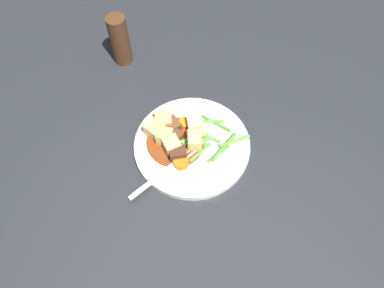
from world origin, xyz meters
TOP-DOWN VIEW (x-y plane):
  - ground_plane at (0.00, 0.00)m, footprint 3.00×3.00m
  - dinner_plate at (0.00, 0.00)m, footprint 0.25×0.25m
  - stew_sauce at (0.04, -0.00)m, footprint 0.13×0.13m
  - carrot_slice_0 at (0.02, 0.05)m, footprint 0.04×0.04m
  - carrot_slice_1 at (0.07, -0.02)m, footprint 0.04×0.04m
  - carrot_slice_2 at (0.02, -0.05)m, footprint 0.03×0.03m
  - carrot_slice_3 at (0.01, -0.02)m, footprint 0.03×0.03m
  - potato_chunk_0 at (0.08, -0.02)m, footprint 0.05×0.05m
  - potato_chunk_1 at (0.06, -0.00)m, footprint 0.03×0.03m
  - potato_chunk_2 at (0.00, -0.04)m, footprint 0.04×0.04m
  - potato_chunk_3 at (0.07, -0.04)m, footprint 0.04×0.04m
  - potato_chunk_4 at (-0.01, 0.00)m, footprint 0.03×0.04m
  - potato_chunk_5 at (0.04, 0.02)m, footprint 0.05×0.05m
  - meat_chunk_0 at (0.04, -0.01)m, footprint 0.03×0.03m
  - meat_chunk_1 at (0.05, -0.03)m, footprint 0.05×0.05m
  - meat_chunk_2 at (0.02, 0.04)m, footprint 0.04×0.03m
  - green_bean_0 at (-0.04, -0.06)m, footprint 0.08×0.04m
  - green_bean_1 at (-0.09, -0.02)m, footprint 0.07×0.04m
  - green_bean_2 at (-0.01, -0.00)m, footprint 0.05×0.02m
  - green_bean_3 at (-0.00, -0.01)m, footprint 0.07×0.04m
  - green_bean_4 at (-0.03, -0.02)m, footprint 0.06×0.02m
  - green_bean_5 at (-0.02, 0.02)m, footprint 0.04×0.05m
  - green_bean_6 at (-0.06, 0.02)m, footprint 0.04×0.05m
  - green_bean_7 at (-0.07, 0.00)m, footprint 0.05×0.08m
  - green_bean_8 at (-0.00, -0.00)m, footprint 0.07×0.04m
  - green_bean_9 at (-0.03, -0.06)m, footprint 0.07×0.02m
  - fork at (0.04, 0.07)m, footprint 0.12×0.14m
  - pepper_mill at (0.21, -0.23)m, footprint 0.05×0.05m

SIDE VIEW (x-z plane):
  - ground_plane at x=0.00m, z-range 0.00..0.00m
  - dinner_plate at x=0.00m, z-range 0.00..0.01m
  - stew_sauce at x=0.04m, z-range 0.01..0.02m
  - fork at x=0.04m, z-range 0.01..0.02m
  - green_bean_0 at x=-0.04m, z-range 0.01..0.02m
  - green_bean_6 at x=-0.06m, z-range 0.01..0.02m
  - green_bean_8 at x=0.00m, z-range 0.01..0.02m
  - green_bean_4 at x=-0.03m, z-range 0.01..0.02m
  - green_bean_5 at x=-0.02m, z-range 0.01..0.02m
  - green_bean_9 at x=-0.03m, z-range 0.01..0.02m
  - green_bean_7 at x=-0.07m, z-range 0.01..0.02m
  - green_bean_1 at x=-0.09m, z-range 0.01..0.02m
  - green_bean_3 at x=0.00m, z-range 0.01..0.02m
  - green_bean_2 at x=-0.01m, z-range 0.01..0.02m
  - carrot_slice_3 at x=0.01m, z-range 0.01..0.02m
  - carrot_slice_1 at x=0.07m, z-range 0.01..0.03m
  - carrot_slice_2 at x=0.02m, z-range 0.01..0.03m
  - carrot_slice_0 at x=0.02m, z-range 0.01..0.03m
  - meat_chunk_0 at x=0.04m, z-range 0.01..0.03m
  - meat_chunk_1 at x=0.05m, z-range 0.01..0.04m
  - meat_chunk_2 at x=0.02m, z-range 0.01..0.04m
  - potato_chunk_0 at x=0.08m, z-range 0.01..0.04m
  - potato_chunk_2 at x=0.00m, z-range 0.01..0.04m
  - potato_chunk_5 at x=0.04m, z-range 0.01..0.04m
  - potato_chunk_3 at x=0.07m, z-range 0.01..0.04m
  - potato_chunk_1 at x=0.06m, z-range 0.01..0.05m
  - potato_chunk_4 at x=-0.01m, z-range 0.01..0.05m
  - pepper_mill at x=0.21m, z-range 0.00..0.13m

